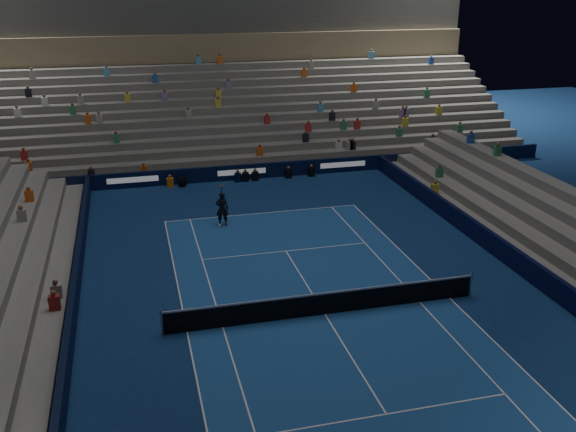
# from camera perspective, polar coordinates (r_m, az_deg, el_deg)

# --- Properties ---
(ground) EXTENTS (90.00, 90.00, 0.00)m
(ground) POSITION_cam_1_polar(r_m,az_deg,el_deg) (25.91, 3.30, -8.74)
(ground) COLOR navy
(ground) RESTS_ON ground
(court_surface) EXTENTS (10.97, 23.77, 0.01)m
(court_surface) POSITION_cam_1_polar(r_m,az_deg,el_deg) (25.91, 3.30, -8.73)
(court_surface) COLOR navy
(court_surface) RESTS_ON ground
(sponsor_barrier_far) EXTENTS (44.00, 0.25, 1.00)m
(sponsor_barrier_far) POSITION_cam_1_polar(r_m,az_deg,el_deg) (42.36, -4.17, 3.93)
(sponsor_barrier_far) COLOR black
(sponsor_barrier_far) RESTS_ON ground
(sponsor_barrier_east) EXTENTS (0.25, 37.00, 1.00)m
(sponsor_barrier_east) POSITION_cam_1_polar(r_m,az_deg,el_deg) (29.80, 21.50, -5.05)
(sponsor_barrier_east) COLOR black
(sponsor_barrier_east) RESTS_ON ground
(sponsor_barrier_west) EXTENTS (0.25, 37.00, 1.00)m
(sponsor_barrier_west) POSITION_cam_1_polar(r_m,az_deg,el_deg) (24.86, -18.90, -10.00)
(sponsor_barrier_west) COLOR black
(sponsor_barrier_west) RESTS_ON ground
(grandstand_main) EXTENTS (44.00, 15.20, 11.20)m
(grandstand_main) POSITION_cam_1_polar(r_m,az_deg,el_deg) (50.71, -6.19, 10.03)
(grandstand_main) COLOR #5F5F5B
(grandstand_main) RESTS_ON ground
(tennis_net) EXTENTS (12.90, 0.10, 1.10)m
(tennis_net) POSITION_cam_1_polar(r_m,az_deg,el_deg) (25.67, 3.32, -7.76)
(tennis_net) COLOR #B2B2B7
(tennis_net) RESTS_ON ground
(tennis_player) EXTENTS (0.76, 0.59, 1.87)m
(tennis_player) POSITION_cam_1_polar(r_m,az_deg,el_deg) (34.47, -5.89, 0.64)
(tennis_player) COLOR black
(tennis_player) RESTS_ON ground
(broadcast_camera) EXTENTS (0.57, 0.93, 0.56)m
(broadcast_camera) POSITION_cam_1_polar(r_m,az_deg,el_deg) (41.47, -9.37, 3.03)
(broadcast_camera) COLOR black
(broadcast_camera) RESTS_ON ground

